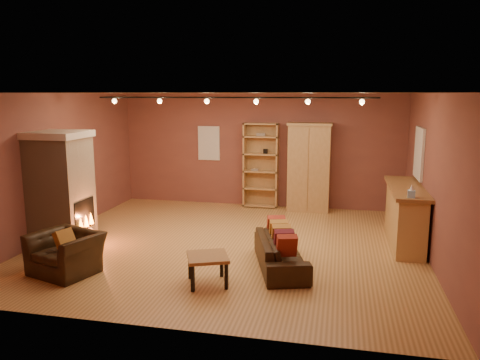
% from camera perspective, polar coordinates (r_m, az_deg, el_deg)
% --- Properties ---
extents(floor, '(7.00, 7.00, 0.00)m').
position_cam_1_polar(floor, '(8.85, -1.32, -7.89)').
color(floor, '#A36F39').
rests_on(floor, ground).
extents(ceiling, '(7.00, 7.00, 0.00)m').
position_cam_1_polar(ceiling, '(8.39, -1.40, 10.56)').
color(ceiling, brown).
rests_on(ceiling, back_wall).
extents(back_wall, '(7.00, 0.02, 2.80)m').
position_cam_1_polar(back_wall, '(11.66, 2.39, 3.64)').
color(back_wall, brown).
rests_on(back_wall, floor).
extents(left_wall, '(0.02, 6.50, 2.80)m').
position_cam_1_polar(left_wall, '(9.92, -21.42, 1.71)').
color(left_wall, brown).
rests_on(left_wall, floor).
extents(right_wall, '(0.02, 6.50, 2.80)m').
position_cam_1_polar(right_wall, '(8.42, 22.49, 0.18)').
color(right_wall, brown).
rests_on(right_wall, floor).
extents(fireplace, '(1.01, 0.98, 2.12)m').
position_cam_1_polar(fireplace, '(9.23, -20.95, -1.00)').
color(fireplace, tan).
rests_on(fireplace, floor).
extents(back_window, '(0.56, 0.04, 0.86)m').
position_cam_1_polar(back_window, '(11.91, -3.81, 4.50)').
color(back_window, silver).
rests_on(back_window, back_wall).
extents(bookcase, '(0.85, 0.33, 2.09)m').
position_cam_1_polar(bookcase, '(11.59, 2.60, 1.90)').
color(bookcase, tan).
rests_on(bookcase, floor).
extents(armoire, '(1.04, 0.60, 2.12)m').
position_cam_1_polar(armoire, '(11.30, 8.41, 1.59)').
color(armoire, tan).
rests_on(armoire, floor).
extents(bar_counter, '(0.61, 2.28, 1.09)m').
position_cam_1_polar(bar_counter, '(9.33, 19.45, -3.98)').
color(bar_counter, tan).
rests_on(bar_counter, floor).
extents(tissue_box, '(0.13, 0.13, 0.21)m').
position_cam_1_polar(tissue_box, '(8.25, 20.17, -1.40)').
color(tissue_box, '#94C5ED').
rests_on(tissue_box, bar_counter).
extents(right_window, '(0.05, 0.90, 1.00)m').
position_cam_1_polar(right_window, '(9.74, 21.00, 3.08)').
color(right_window, silver).
rests_on(right_window, right_wall).
extents(loveseat, '(0.97, 1.81, 0.74)m').
position_cam_1_polar(loveseat, '(7.65, 4.99, -8.07)').
color(loveseat, black).
rests_on(loveseat, floor).
extents(armchair, '(1.13, 0.91, 0.86)m').
position_cam_1_polar(armchair, '(7.89, -20.50, -7.57)').
color(armchair, black).
rests_on(armchair, floor).
extents(coffee_table, '(0.76, 0.76, 0.44)m').
position_cam_1_polar(coffee_table, '(7.01, -3.97, -9.65)').
color(coffee_table, '#9B6838').
rests_on(coffee_table, floor).
extents(track_rail, '(5.20, 0.09, 0.13)m').
position_cam_1_polar(track_rail, '(8.59, -1.08, 9.80)').
color(track_rail, black).
rests_on(track_rail, ceiling).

